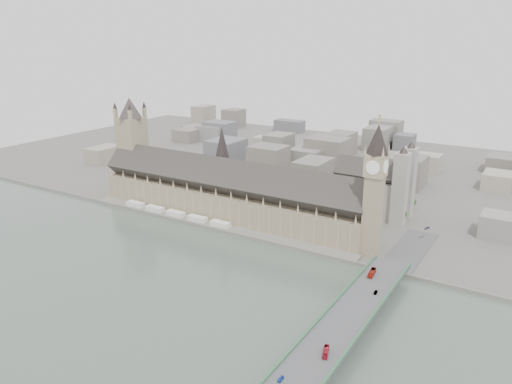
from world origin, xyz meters
The scene contains 19 objects.
ground centered at (0.00, 0.00, 0.00)m, with size 900.00×900.00×0.00m, color #595651.
river_thames centered at (0.00, -165.00, 0.00)m, with size 600.00×600.00×0.00m, color #4B584E.
embankment_wall centered at (0.00, -15.00, 1.50)m, with size 600.00×1.50×3.00m, color slate.
river_terrace centered at (0.00, -7.50, 1.00)m, with size 270.00×15.00×2.00m, color slate.
terrace_tents centered at (-40.00, -7.00, 4.00)m, with size 118.00×7.00×4.00m.
palace_of_westminster centered at (0.00, 19.70, 22.71)m, with size 265.00×40.73×55.44m.
elizabeth_tower centered at (138.00, 8.00, 58.09)m, with size 17.00×17.00×107.50m.
victoria_tower centered at (-122.00, 26.00, 55.20)m, with size 30.00×30.00×100.00m.
central_tower centered at (-10.00, 26.00, 57.92)m, with size 13.00×13.00×48.00m.
westminster_bridge centered at (162.00, -87.50, 5.12)m, with size 25.00×325.00×10.25m, color #474749.
bridge_parapets centered at (162.00, -132.00, 10.82)m, with size 25.00×235.00×1.15m, color #386645, non-canonical shape.
westminster_abbey centered at (110.92, 95.00, 25.08)m, with size 68.00×36.00×64.00m.
city_skyline_inland centered at (0.00, 245.00, 19.00)m, with size 720.00×360.00×38.00m, color gray, non-canonical shape.
park_trees centered at (-10.00, 60.00, 7.50)m, with size 110.00×30.00×15.00m, color #1A4719, non-canonical shape.
red_bus_north centered at (157.02, -43.24, 11.97)m, with size 2.89×12.33×3.43m, color #AD2413.
red_bus_south centered at (165.87, -136.47, 11.65)m, with size 2.34×10.02×2.79m, color #AC1524.
car_blue centered at (156.26, -165.05, 11.01)m, with size 1.79×4.44×1.51m, color #1942A7.
car_silver centered at (166.98, -65.27, 11.00)m, with size 1.58×4.53×1.49m, color gray.
car_approach centered at (167.89, 57.45, 11.06)m, with size 2.27×5.58×1.62m, color gray.
Camera 1 is at (246.03, -332.40, 160.24)m, focal length 35.00 mm.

